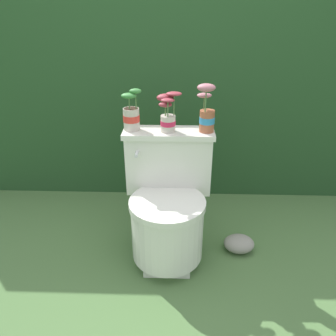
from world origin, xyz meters
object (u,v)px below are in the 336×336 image
object	(u,v)px
potted_plant_left	(131,115)
garden_stone	(239,244)
potted_plant_middle	(207,113)
potted_plant_midleft	(168,113)
toilet	(168,207)

from	to	relation	value
potted_plant_left	garden_stone	world-z (taller)	potted_plant_left
potted_plant_middle	garden_stone	bearing A→B (deg)	-24.42
garden_stone	potted_plant_middle	bearing A→B (deg)	155.58
potted_plant_midleft	potted_plant_left	bearing A→B (deg)	175.67
potted_plant_midleft	potted_plant_middle	distance (m)	0.21
toilet	potted_plant_midleft	size ratio (longest dim) A/B	3.39
garden_stone	potted_plant_midleft	bearing A→B (deg)	166.59
potted_plant_midleft	potted_plant_middle	bearing A→B (deg)	0.04
potted_plant_midleft	garden_stone	xyz separation A→B (m)	(0.45, -0.11, -0.81)
potted_plant_midleft	garden_stone	bearing A→B (deg)	-13.41
potted_plant_midleft	garden_stone	world-z (taller)	potted_plant_midleft
potted_plant_midleft	potted_plant_middle	size ratio (longest dim) A/B	0.81
potted_plant_left	toilet	bearing A→B (deg)	-37.37
toilet	potted_plant_left	world-z (taller)	potted_plant_left
toilet	garden_stone	xyz separation A→B (m)	(0.45, 0.04, -0.29)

